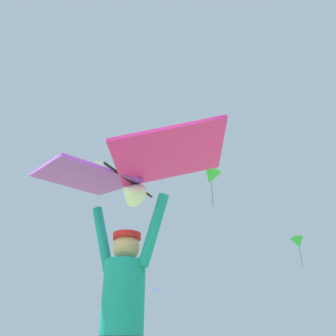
# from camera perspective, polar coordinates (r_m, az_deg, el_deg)

# --- Properties ---
(kite_flyer_person) EXTENTS (0.81, 0.40, 1.92)m
(kite_flyer_person) POSITION_cam_1_polar(r_m,az_deg,el_deg) (2.85, -7.85, -24.17)
(kite_flyer_person) COLOR #424751
(kite_flyer_person) RESTS_ON ground
(held_stunt_kite) EXTENTS (2.10, 1.28, 0.43)m
(held_stunt_kite) POSITION_cam_1_polar(r_m,az_deg,el_deg) (3.12, -7.34, -0.65)
(held_stunt_kite) COLOR black
(distant_kite_teal_far_center) EXTENTS (1.34, 1.33, 2.24)m
(distant_kite_teal_far_center) POSITION_cam_1_polar(r_m,az_deg,el_deg) (39.05, -1.06, -0.26)
(distant_kite_teal_far_center) COLOR #19B2AD
(distant_kite_red_high_left) EXTENTS (0.65, 0.69, 0.83)m
(distant_kite_red_high_left) POSITION_cam_1_polar(r_m,az_deg,el_deg) (29.79, 3.49, 4.09)
(distant_kite_red_high_left) COLOR red
(distant_kite_green_low_right) EXTENTS (1.88, 1.78, 2.99)m
(distant_kite_green_low_right) POSITION_cam_1_polar(r_m,az_deg,el_deg) (37.73, 21.30, -11.77)
(distant_kite_green_low_right) COLOR green
(distant_kite_white_low_left) EXTENTS (0.73, 0.82, 1.02)m
(distant_kite_white_low_left) POSITION_cam_1_polar(r_m,az_deg,el_deg) (27.90, -11.62, 0.06)
(distant_kite_white_low_left) COLOR white
(distant_kite_blue_mid_right) EXTENTS (1.09, 1.12, 0.39)m
(distant_kite_blue_mid_right) POSITION_cam_1_polar(r_m,az_deg,el_deg) (31.34, -1.65, -19.92)
(distant_kite_blue_mid_right) COLOR blue
(distant_kite_green_mid_left) EXTENTS (1.71, 1.62, 3.06)m
(distant_kite_green_mid_left) POSITION_cam_1_polar(r_m,az_deg,el_deg) (24.03, 7.35, -1.45)
(distant_kite_green_mid_left) COLOR green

